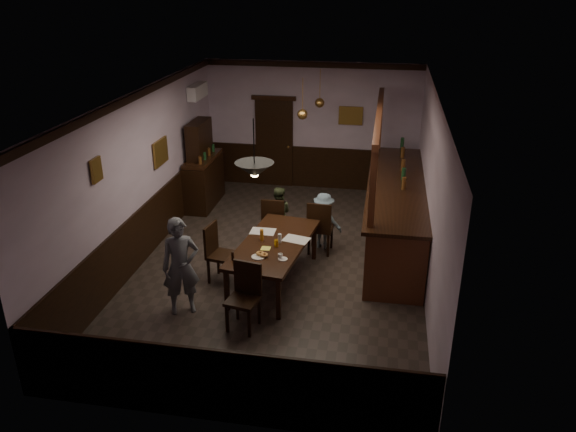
% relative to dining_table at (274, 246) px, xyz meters
% --- Properties ---
extents(room, '(5.01, 8.01, 3.01)m').
position_rel_dining_table_xyz_m(room, '(-0.02, 0.72, 0.81)').
color(room, '#2D2621').
rests_on(room, ground).
extents(dining_table, '(1.28, 2.31, 0.75)m').
position_rel_dining_table_xyz_m(dining_table, '(0.00, 0.00, 0.00)').
color(dining_table, black).
rests_on(dining_table, ground).
extents(chair_far_left, '(0.44, 0.44, 1.00)m').
position_rel_dining_table_xyz_m(chair_far_left, '(-0.27, 1.32, -0.14)').
color(chair_far_left, black).
rests_on(chair_far_left, ground).
extents(chair_far_right, '(0.48, 0.48, 1.04)m').
position_rel_dining_table_xyz_m(chair_far_right, '(0.62, 1.19, -0.12)').
color(chair_far_right, black).
rests_on(chair_far_right, ground).
extents(chair_near, '(0.51, 0.51, 1.00)m').
position_rel_dining_table_xyz_m(chair_near, '(-0.17, -1.31, -0.14)').
color(chair_near, black).
rests_on(chair_near, ground).
extents(chair_side, '(0.51, 0.51, 1.01)m').
position_rel_dining_table_xyz_m(chair_side, '(-0.95, -0.07, -0.13)').
color(chair_side, black).
rests_on(chair_side, ground).
extents(person_standing, '(0.67, 0.58, 1.55)m').
position_rel_dining_table_xyz_m(person_standing, '(-1.21, -1.10, 0.09)').
color(person_standing, slate).
rests_on(person_standing, ground).
extents(person_seated_left, '(0.58, 0.48, 1.11)m').
position_rel_dining_table_xyz_m(person_seated_left, '(-0.24, 1.60, -0.13)').
color(person_seated_left, '#3C472A').
rests_on(person_seated_left, ground).
extents(person_seated_right, '(0.77, 0.53, 1.09)m').
position_rel_dining_table_xyz_m(person_seated_right, '(0.65, 1.48, -0.14)').
color(person_seated_right, slate).
rests_on(person_seated_right, ground).
extents(newspaper_left, '(0.42, 0.30, 0.01)m').
position_rel_dining_table_xyz_m(newspaper_left, '(-0.27, 0.37, 0.07)').
color(newspaper_left, silver).
rests_on(newspaper_left, dining_table).
extents(newspaper_right, '(0.48, 0.39, 0.01)m').
position_rel_dining_table_xyz_m(newspaper_right, '(0.35, 0.16, 0.07)').
color(newspaper_right, silver).
rests_on(newspaper_right, dining_table).
extents(napkin, '(0.17, 0.17, 0.00)m').
position_rel_dining_table_xyz_m(napkin, '(-0.09, -0.25, 0.07)').
color(napkin, '#E2E353').
rests_on(napkin, dining_table).
extents(saucer, '(0.15, 0.15, 0.01)m').
position_rel_dining_table_xyz_m(saucer, '(0.25, -0.57, 0.07)').
color(saucer, white).
rests_on(saucer, dining_table).
extents(coffee_cup, '(0.09, 0.09, 0.07)m').
position_rel_dining_table_xyz_m(coffee_cup, '(0.21, -0.55, 0.11)').
color(coffee_cup, white).
rests_on(coffee_cup, saucer).
extents(pastry_plate, '(0.22, 0.22, 0.01)m').
position_rel_dining_table_xyz_m(pastry_plate, '(-0.14, -0.56, 0.07)').
color(pastry_plate, white).
rests_on(pastry_plate, dining_table).
extents(pastry_ring_a, '(0.13, 0.13, 0.04)m').
position_rel_dining_table_xyz_m(pastry_ring_a, '(-0.12, -0.50, 0.10)').
color(pastry_ring_a, '#C68C47').
rests_on(pastry_ring_a, pastry_plate).
extents(pastry_ring_b, '(0.13, 0.13, 0.04)m').
position_rel_dining_table_xyz_m(pastry_ring_b, '(-0.05, -0.54, 0.10)').
color(pastry_ring_b, '#C68C47').
rests_on(pastry_ring_b, pastry_plate).
extents(soda_can, '(0.07, 0.07, 0.12)m').
position_rel_dining_table_xyz_m(soda_can, '(0.07, -0.15, 0.12)').
color(soda_can, orange).
rests_on(soda_can, dining_table).
extents(beer_glass, '(0.06, 0.06, 0.20)m').
position_rel_dining_table_xyz_m(beer_glass, '(-0.21, 0.03, 0.16)').
color(beer_glass, '#BF721E').
rests_on(beer_glass, dining_table).
extents(water_glass, '(0.06, 0.06, 0.15)m').
position_rel_dining_table_xyz_m(water_glass, '(0.10, 0.01, 0.14)').
color(water_glass, silver).
rests_on(water_glass, dining_table).
extents(pepper_mill, '(0.04, 0.04, 0.14)m').
position_rel_dining_table_xyz_m(pepper_mill, '(-0.51, -0.71, 0.13)').
color(pepper_mill, black).
rests_on(pepper_mill, dining_table).
extents(sideboard, '(0.52, 1.44, 1.91)m').
position_rel_dining_table_xyz_m(sideboard, '(-2.23, 3.15, 0.08)').
color(sideboard, black).
rests_on(sideboard, ground).
extents(bar_counter, '(1.07, 4.59, 2.57)m').
position_rel_dining_table_xyz_m(bar_counter, '(1.97, 1.90, -0.04)').
color(bar_counter, '#532916').
rests_on(bar_counter, ground).
extents(door_back, '(0.90, 0.06, 2.10)m').
position_rel_dining_table_xyz_m(door_back, '(-0.92, 4.67, 0.36)').
color(door_back, black).
rests_on(door_back, ground).
extents(ac_unit, '(0.20, 0.85, 0.30)m').
position_rel_dining_table_xyz_m(ac_unit, '(-2.40, 3.62, 1.76)').
color(ac_unit, white).
rests_on(ac_unit, ground).
extents(picture_left_small, '(0.04, 0.28, 0.36)m').
position_rel_dining_table_xyz_m(picture_left_small, '(-2.48, -0.88, 1.46)').
color(picture_left_small, olive).
rests_on(picture_left_small, ground).
extents(picture_left_large, '(0.04, 0.62, 0.48)m').
position_rel_dining_table_xyz_m(picture_left_large, '(-2.48, 1.52, 1.01)').
color(picture_left_large, olive).
rests_on(picture_left_large, ground).
extents(picture_back, '(0.55, 0.04, 0.42)m').
position_rel_dining_table_xyz_m(picture_back, '(0.88, 4.68, 1.11)').
color(picture_back, olive).
rests_on(picture_back, ground).
extents(pendant_iron, '(0.56, 0.56, 0.85)m').
position_rel_dining_table_xyz_m(pendant_iron, '(-0.11, -0.79, 1.58)').
color(pendant_iron, black).
rests_on(pendant_iron, ground).
extents(pendant_brass_mid, '(0.20, 0.20, 0.81)m').
position_rel_dining_table_xyz_m(pendant_brass_mid, '(0.08, 2.51, 1.61)').
color(pendant_brass_mid, '#BF8C3F').
rests_on(pendant_brass_mid, ground).
extents(pendant_brass_far, '(0.20, 0.20, 0.81)m').
position_rel_dining_table_xyz_m(pendant_brass_far, '(0.28, 3.61, 1.61)').
color(pendant_brass_far, '#BF8C3F').
rests_on(pendant_brass_far, ground).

